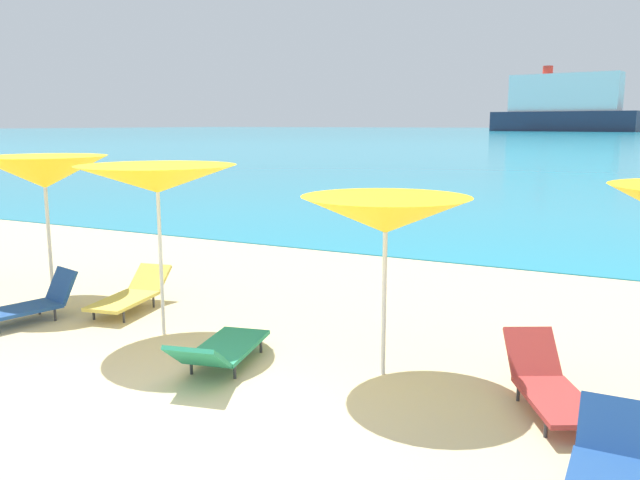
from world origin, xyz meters
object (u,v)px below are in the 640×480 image
lounge_chair_6 (220,349)px  umbrella_4 (386,215)px  umbrella_3 (157,179)px  cruise_ship (563,106)px  umbrella_2 (44,172)px  lounge_chair_3 (131,294)px  lounge_chair_4 (614,470)px  lounge_chair_1 (30,303)px  lounge_chair_2 (549,384)px

lounge_chair_6 → umbrella_4: bearing=-169.5°
umbrella_3 → cruise_ship: size_ratio=0.04×
umbrella_2 → umbrella_3: umbrella_2 is taller
lounge_chair_3 → cruise_ship: 246.35m
umbrella_2 → lounge_chair_6: (4.41, -1.46, -1.80)m
lounge_chair_3 → lounge_chair_4: (6.87, -2.32, 0.02)m
umbrella_3 → lounge_chair_4: size_ratio=1.73×
lounge_chair_6 → lounge_chair_4: bearing=155.6°
lounge_chair_1 → lounge_chair_2: 7.09m
umbrella_3 → lounge_chair_6: umbrella_3 is taller
umbrella_3 → lounge_chair_1: bearing=-168.9°
lounge_chair_2 → lounge_chair_6: 3.59m
umbrella_4 → lounge_chair_3: size_ratio=1.20×
lounge_chair_2 → cruise_ship: size_ratio=0.03×
lounge_chair_3 → lounge_chair_6: lounge_chair_3 is taller
lounge_chair_4 → umbrella_3: bearing=163.7°
lounge_chair_2 → umbrella_4: bearing=148.4°
lounge_chair_6 → cruise_ship: 248.02m
umbrella_2 → lounge_chair_1: bearing=-52.8°
umbrella_3 → lounge_chair_1: size_ratio=1.53×
lounge_chair_2 → lounge_chair_6: (-3.54, -0.61, -0.01)m
lounge_chair_2 → lounge_chair_3: size_ratio=0.96×
umbrella_3 → lounge_chair_4: (5.66, -1.63, -1.83)m
lounge_chair_4 → cruise_ship: bearing=96.7°
umbrella_3 → lounge_chair_1: 2.81m
lounge_chair_6 → umbrella_2: bearing=-30.7°
lounge_chair_2 → lounge_chair_4: size_ratio=1.24×
umbrella_3 → umbrella_4: bearing=0.1°
umbrella_2 → umbrella_3: (2.96, -0.74, 0.06)m
umbrella_4 → lounge_chair_2: 2.40m
umbrella_3 → lounge_chair_2: bearing=-1.4°
lounge_chair_4 → lounge_chair_6: 4.31m
lounge_chair_2 → lounge_chair_4: 1.65m
lounge_chair_2 → umbrella_2: bearing=146.1°
lounge_chair_1 → lounge_chair_4: size_ratio=1.13×
umbrella_3 → umbrella_4: umbrella_3 is taller
cruise_ship → lounge_chair_2: bearing=-73.4°
umbrella_3 → umbrella_2: bearing=166.0°
lounge_chair_1 → lounge_chair_3: lounge_chair_1 is taller
umbrella_4 → lounge_chair_1: umbrella_4 is taller
umbrella_3 → lounge_chair_2: 5.32m
umbrella_2 → lounge_chair_2: size_ratio=1.41×
lounge_chair_1 → lounge_chair_2: size_ratio=0.92×
umbrella_2 → lounge_chair_4: (8.62, -2.37, -1.77)m
umbrella_3 → cruise_ship: (-24.30, 245.80, 6.93)m
lounge_chair_6 → cruise_ship: size_ratio=0.03×
lounge_chair_3 → lounge_chair_4: bearing=-29.5°
lounge_chair_1 → cruise_ship: bearing=109.9°
lounge_chair_2 → lounge_chair_6: lounge_chair_2 is taller
lounge_chair_3 → cruise_ship: size_ratio=0.03×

